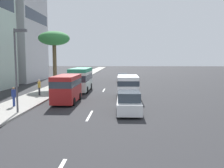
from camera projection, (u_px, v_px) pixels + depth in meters
ground_plane at (105, 88)px, 34.32m from camera, size 198.00×198.00×0.00m
sidewalk_right at (58, 87)px, 34.58m from camera, size 162.00×3.50×0.15m
lane_stripe_mid at (90, 116)px, 17.47m from camera, size 3.20×0.16×0.01m
lane_stripe_far at (104, 90)px, 31.64m from camera, size 3.20×0.16×0.01m
car_lead at (129, 103)px, 18.27m from camera, size 4.44×1.86×1.67m
van_second at (67, 87)px, 22.53m from camera, size 5.05×2.07×2.58m
van_third at (128, 85)px, 24.97m from camera, size 4.64×2.22×2.36m
minibus_fourth at (81, 79)px, 30.35m from camera, size 6.37×2.26×2.93m
car_fifth at (122, 78)px, 42.05m from camera, size 4.19×1.80×1.58m
pedestrian_near_lamp at (39, 87)px, 26.16m from camera, size 0.39×0.37×1.72m
pedestrian_mid_block at (14, 96)px, 20.12m from camera, size 0.34×0.39×1.62m
palm_tree at (54, 40)px, 33.54m from camera, size 4.34×4.34×7.78m
street_lamp at (17, 61)px, 17.45m from camera, size 0.24×0.97×6.14m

